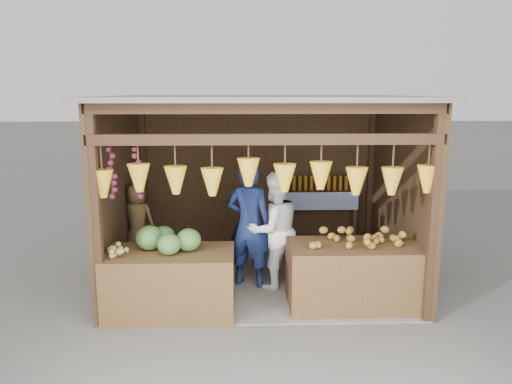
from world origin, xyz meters
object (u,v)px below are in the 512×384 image
man_standing (249,225)px  vendor_seated (138,220)px  counter_left (171,283)px  counter_right (355,276)px  woman_standing (274,230)px

man_standing → vendor_seated: 1.68m
counter_left → man_standing: (0.99, 0.87, 0.50)m
counter_right → vendor_seated: (-2.97, 1.15, 0.46)m
counter_right → vendor_seated: vendor_seated is taller
counter_left → woman_standing: (1.34, 0.84, 0.43)m
counter_left → counter_right: size_ratio=0.92×
vendor_seated → counter_right: bearing=178.2°
woman_standing → vendor_seated: 2.03m
man_standing → vendor_seated: (-1.63, 0.42, -0.03)m
woman_standing → man_standing: bearing=-28.3°
counter_right → woman_standing: size_ratio=1.03×
counter_left → man_standing: 1.41m
man_standing → woman_standing: (0.35, -0.03, -0.07)m
woman_standing → counter_left: bearing=8.2°
counter_right → woman_standing: woman_standing is taller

